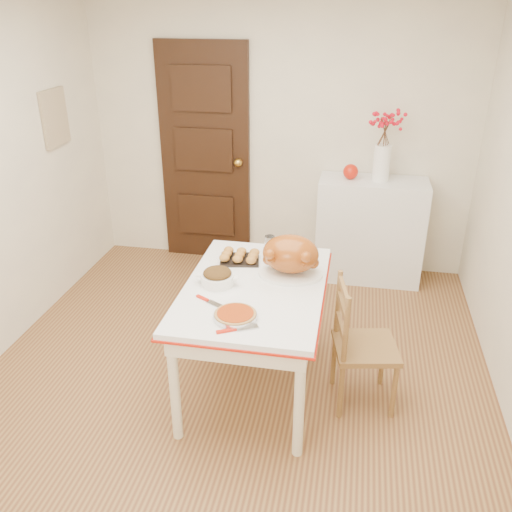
% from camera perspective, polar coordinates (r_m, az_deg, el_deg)
% --- Properties ---
extents(floor, '(3.50, 4.00, 0.00)m').
position_cam_1_polar(floor, '(3.79, -2.54, -13.37)').
color(floor, brown).
rests_on(floor, ground).
extents(wall_back, '(3.50, 0.00, 2.50)m').
position_cam_1_polar(wall_back, '(5.04, 2.47, 12.61)').
color(wall_back, beige).
rests_on(wall_back, ground).
extents(wall_front, '(3.50, 0.00, 2.50)m').
position_cam_1_polar(wall_front, '(1.59, -21.46, -22.12)').
color(wall_front, beige).
rests_on(wall_front, ground).
extents(door_back, '(0.85, 0.06, 2.06)m').
position_cam_1_polar(door_back, '(5.21, -5.39, 10.46)').
color(door_back, black).
rests_on(door_back, ground).
extents(photo_board, '(0.03, 0.35, 0.45)m').
position_cam_1_polar(photo_board, '(4.82, -20.45, 13.52)').
color(photo_board, beige).
rests_on(photo_board, ground).
extents(sideboard, '(0.94, 0.42, 0.94)m').
position_cam_1_polar(sideboard, '(5.02, 11.89, 2.67)').
color(sideboard, silver).
rests_on(sideboard, floor).
extents(kitchen_table, '(0.88, 1.28, 0.77)m').
position_cam_1_polar(kitchen_table, '(3.56, -0.15, -8.55)').
color(kitchen_table, white).
rests_on(kitchen_table, floor).
extents(chair_oak, '(0.45, 0.45, 0.86)m').
position_cam_1_polar(chair_oak, '(3.48, 11.51, -9.12)').
color(chair_oak, brown).
rests_on(chair_oak, floor).
extents(berry_vase, '(0.34, 0.34, 0.65)m').
position_cam_1_polar(berry_vase, '(4.77, 13.30, 11.46)').
color(berry_vase, white).
rests_on(berry_vase, sideboard).
extents(apple, '(0.13, 0.13, 0.13)m').
position_cam_1_polar(apple, '(4.84, 9.95, 8.75)').
color(apple, red).
rests_on(apple, sideboard).
extents(turkey_platter, '(0.51, 0.46, 0.27)m').
position_cam_1_polar(turkey_platter, '(3.44, 3.67, 0.01)').
color(turkey_platter, brown).
rests_on(turkey_platter, kitchen_table).
extents(pumpkin_pie, '(0.25, 0.25, 0.05)m').
position_cam_1_polar(pumpkin_pie, '(3.02, -2.20, -6.19)').
color(pumpkin_pie, '#912E09').
rests_on(pumpkin_pie, kitchen_table).
extents(stuffing_dish, '(0.28, 0.23, 0.10)m').
position_cam_1_polar(stuffing_dish, '(3.36, -4.08, -2.20)').
color(stuffing_dish, brown).
rests_on(stuffing_dish, kitchen_table).
extents(rolls_tray, '(0.29, 0.25, 0.07)m').
position_cam_1_polar(rolls_tray, '(3.66, -1.73, -0.02)').
color(rolls_tray, '#AF6A23').
rests_on(rolls_tray, kitchen_table).
extents(pie_server, '(0.24, 0.17, 0.01)m').
position_cam_1_polar(pie_server, '(2.93, -1.98, -7.69)').
color(pie_server, silver).
rests_on(pie_server, kitchen_table).
extents(carving_knife, '(0.25, 0.17, 0.01)m').
position_cam_1_polar(carving_knife, '(3.18, -4.64, -4.90)').
color(carving_knife, silver).
rests_on(carving_knife, kitchen_table).
extents(drinking_glass, '(0.09, 0.09, 0.12)m').
position_cam_1_polar(drinking_glass, '(3.77, 1.45, 1.25)').
color(drinking_glass, white).
rests_on(drinking_glass, kitchen_table).
extents(shaker_pair, '(0.10, 0.06, 0.09)m').
position_cam_1_polar(shaker_pair, '(3.73, 5.26, 0.59)').
color(shaker_pair, white).
rests_on(shaker_pair, kitchen_table).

